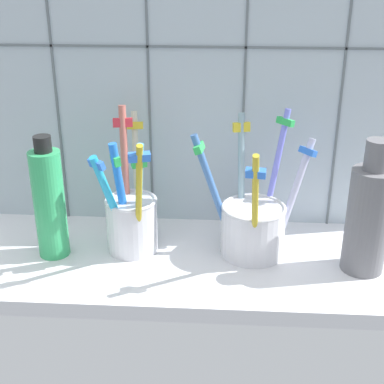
% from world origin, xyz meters
% --- Properties ---
extents(counter_slab, '(0.64, 0.22, 0.02)m').
position_xyz_m(counter_slab, '(0.00, 0.00, 0.01)').
color(counter_slab, silver).
rests_on(counter_slab, ground).
extents(tile_wall_back, '(0.64, 0.02, 0.45)m').
position_xyz_m(tile_wall_back, '(0.00, 0.12, 0.23)').
color(tile_wall_back, '#B2C1CC').
rests_on(tile_wall_back, ground).
extents(toothbrush_cup_left, '(0.08, 0.14, 0.19)m').
position_xyz_m(toothbrush_cup_left, '(-0.08, 0.02, 0.07)').
color(toothbrush_cup_left, silver).
rests_on(toothbrush_cup_left, counter_slab).
extents(toothbrush_cup_right, '(0.16, 0.14, 0.18)m').
position_xyz_m(toothbrush_cup_right, '(0.08, 0.02, 0.06)').
color(toothbrush_cup_right, silver).
rests_on(toothbrush_cup_right, counter_slab).
extents(ceramic_vase, '(0.05, 0.05, 0.17)m').
position_xyz_m(ceramic_vase, '(0.21, -0.01, 0.09)').
color(ceramic_vase, slate).
rests_on(ceramic_vase, counter_slab).
extents(soap_bottle, '(0.04, 0.04, 0.16)m').
position_xyz_m(soap_bottle, '(-0.18, 0.00, 0.09)').
color(soap_bottle, '#35B066').
rests_on(soap_bottle, counter_slab).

